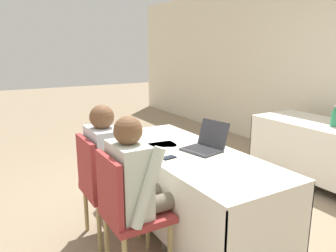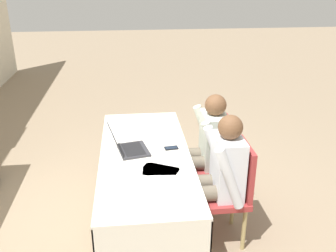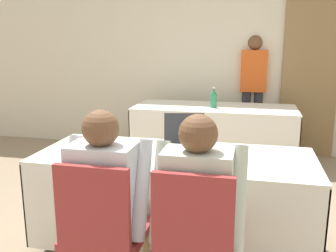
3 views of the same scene
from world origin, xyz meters
TOP-DOWN VIEW (x-y plane):
  - ground_plane at (0.00, 0.00)m, footprint 24.00×24.00m
  - conference_table_near at (0.00, 0.00)m, footprint 1.94×0.78m
  - laptop at (0.05, 0.15)m, footprint 0.36×0.37m
  - cell_phone at (0.07, -0.24)m, footprint 0.08×0.13m
  - paper_beside_laptop at (-0.32, -0.10)m, footprint 0.32×0.36m
  - paper_centre_table at (0.43, 0.19)m, footprint 0.30×0.35m
  - paper_left_edge at (-0.28, -0.11)m, footprint 0.23×0.31m
  - chair_near_left at (-0.26, -0.69)m, footprint 0.44×0.44m
  - chair_near_right at (0.26, -0.69)m, footprint 0.44×0.44m
  - person_checkered_shirt at (-0.26, -0.59)m, footprint 0.50×0.52m
  - person_white_shirt at (0.26, -0.59)m, footprint 0.50×0.52m

SIDE VIEW (x-z plane):
  - ground_plane at x=0.00m, z-range 0.00..0.00m
  - chair_near_left at x=-0.26m, z-range 0.05..0.96m
  - chair_near_right at x=0.26m, z-range 0.05..0.96m
  - conference_table_near at x=0.00m, z-range 0.19..0.93m
  - person_checkered_shirt at x=-0.26m, z-range 0.08..1.25m
  - person_white_shirt at x=0.26m, z-range 0.08..1.25m
  - paper_beside_laptop at x=-0.32m, z-range 0.74..0.74m
  - paper_centre_table at x=0.43m, z-range 0.74..0.74m
  - paper_left_edge at x=-0.28m, z-range 0.74..0.74m
  - cell_phone at x=0.07m, z-range 0.74..0.75m
  - laptop at x=0.05m, z-range 0.66..0.91m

